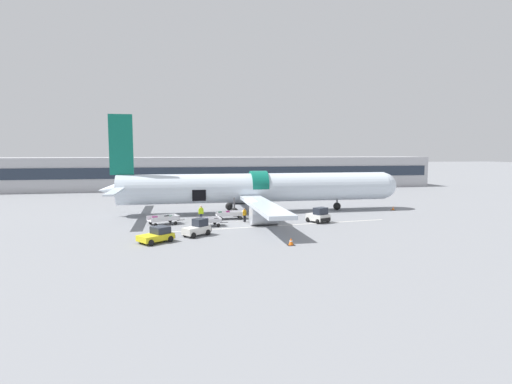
{
  "coord_description": "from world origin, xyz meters",
  "views": [
    {
      "loc": [
        -7.47,
        -45.19,
        8.04
      ],
      "look_at": [
        2.17,
        4.41,
        2.95
      ],
      "focal_mm": 28.0,
      "sensor_mm": 36.0,
      "label": 1
    }
  ],
  "objects": [
    {
      "name": "apron_marking_line",
      "position": [
        2.88,
        -3.36,
        0.0
      ],
      "size": [
        26.87,
        3.12,
        0.01
      ],
      "color": "silver",
      "rests_on": "ground_plane"
    },
    {
      "name": "ground_crew_loader_a",
      "position": [
        -4.99,
        1.05,
        0.96
      ],
      "size": [
        0.64,
        0.53,
        1.83
      ],
      "color": "#1E2338",
      "rests_on": "ground_plane"
    },
    {
      "name": "ground_plane",
      "position": [
        0.0,
        0.0,
        0.0
      ],
      "size": [
        500.0,
        500.0,
        0.0
      ],
      "primitive_type": "plane",
      "color": "gray"
    },
    {
      "name": "baggage_tug_lead",
      "position": [
        -9.47,
        -9.12,
        0.61
      ],
      "size": [
        3.43,
        3.12,
        1.37
      ],
      "color": "yellow",
      "rests_on": "ground_plane"
    },
    {
      "name": "baggage_cart_loading",
      "position": [
        -1.47,
        1.98,
        0.47
      ],
      "size": [
        4.25,
        2.02,
        0.98
      ],
      "color": "silver",
      "rests_on": "ground_plane"
    },
    {
      "name": "baggage_cart_queued",
      "position": [
        -9.19,
        -0.23,
        0.53
      ],
      "size": [
        4.2,
        2.85,
        1.02
      ],
      "color": "silver",
      "rests_on": "ground_plane"
    },
    {
      "name": "airplane",
      "position": [
        2.4,
        6.66,
        3.2
      ],
      "size": [
        40.07,
        36.96,
        12.66
      ],
      "color": "silver",
      "rests_on": "ground_plane"
    },
    {
      "name": "ground_crew_driver",
      "position": [
        -0.09,
        -0.34,
        0.84
      ],
      "size": [
        0.53,
        0.5,
        1.59
      ],
      "color": "black",
      "rests_on": "ground_plane"
    },
    {
      "name": "terminal_strip",
      "position": [
        0.0,
        43.32,
        3.44
      ],
      "size": [
        99.31,
        10.02,
        6.88
      ],
      "color": "#B2B2B7",
      "rests_on": "ground_plane"
    },
    {
      "name": "safety_cone_engine_left",
      "position": [
        1.96,
        -12.55,
        0.32
      ],
      "size": [
        0.62,
        0.62,
        0.68
      ],
      "color": "black",
      "rests_on": "ground_plane"
    },
    {
      "name": "baggage_tug_rear",
      "position": [
        -5.79,
        -6.99,
        0.68
      ],
      "size": [
        2.93,
        2.7,
        1.63
      ],
      "color": "silver",
      "rests_on": "ground_plane"
    },
    {
      "name": "safety_cone_nose",
      "position": [
        21.66,
        4.92,
        0.26
      ],
      "size": [
        0.58,
        0.58,
        0.57
      ],
      "color": "black",
      "rests_on": "ground_plane"
    },
    {
      "name": "ground_crew_loader_b",
      "position": [
        1.11,
        0.39,
        0.93
      ],
      "size": [
        0.61,
        0.43,
        1.76
      ],
      "color": "black",
      "rests_on": "ground_plane"
    },
    {
      "name": "baggage_tug_mid",
      "position": [
        8.18,
        -2.28,
        0.73
      ],
      "size": [
        2.69,
        2.88,
        1.74
      ],
      "color": "silver",
      "rests_on": "ground_plane"
    },
    {
      "name": "baggage_cart_empty",
      "position": [
        -4.35,
        -2.3,
        0.49
      ],
      "size": [
        3.65,
        2.38,
        1.01
      ],
      "color": "silver",
      "rests_on": "ground_plane"
    }
  ]
}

